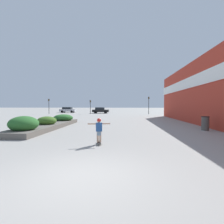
# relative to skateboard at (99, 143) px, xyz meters

# --- Properties ---
(ground_plane) EXTENTS (300.00, 300.00, 0.00)m
(ground_plane) POSITION_rel_skateboard_xyz_m (0.08, -3.88, -0.07)
(ground_plane) COLOR gray
(building_wall_right) EXTENTS (0.67, 32.40, 6.47)m
(building_wall_right) POSITION_rel_skateboard_xyz_m (8.50, 7.06, 3.18)
(building_wall_right) COLOR #B23323
(building_wall_right) RESTS_ON ground_plane
(planter_box) EXTENTS (1.98, 10.19, 1.22)m
(planter_box) POSITION_rel_skateboard_xyz_m (-5.08, 5.50, 0.36)
(planter_box) COLOR #605B54
(planter_box) RESTS_ON ground_plane
(skateboard) EXTENTS (0.30, 0.79, 0.09)m
(skateboard) POSITION_rel_skateboard_xyz_m (0.00, 0.00, 0.00)
(skateboard) COLOR black
(skateboard) RESTS_ON ground_plane
(skateboarder) EXTENTS (1.09, 0.26, 1.17)m
(skateboarder) POSITION_rel_skateboard_xyz_m (0.00, -0.00, 0.73)
(skateboarder) COLOR tan
(skateboarder) RESTS_ON skateboard
(trash_bin) EXTENTS (0.57, 0.57, 1.07)m
(trash_bin) POSITION_rel_skateboard_xyz_m (7.32, 5.23, 0.46)
(trash_bin) COLOR #514C47
(trash_bin) RESTS_ON ground_plane
(car_leftmost) EXTENTS (4.18, 2.05, 1.47)m
(car_leftmost) POSITION_rel_skateboard_xyz_m (-14.00, 37.37, 0.70)
(car_leftmost) COLOR #BCBCC1
(car_leftmost) RESTS_ON ground_plane
(car_center_left) EXTENTS (4.66, 1.98, 1.48)m
(car_center_left) POSITION_rel_skateboard_xyz_m (15.75, 34.41, 0.72)
(car_center_left) COLOR black
(car_center_left) RESTS_ON ground_plane
(car_center_right) EXTENTS (3.96, 1.93, 1.44)m
(car_center_right) POSITION_rel_skateboard_xyz_m (-4.64, 33.79, 0.68)
(car_center_right) COLOR black
(car_center_right) RESTS_ON ground_plane
(traffic_light_left) EXTENTS (0.28, 0.30, 3.08)m
(traffic_light_left) POSITION_rel_skateboard_xyz_m (-6.48, 30.41, 2.06)
(traffic_light_left) COLOR black
(traffic_light_left) RESTS_ON ground_plane
(traffic_light_right) EXTENTS (0.28, 0.30, 3.78)m
(traffic_light_right) POSITION_rel_skateboard_xyz_m (6.47, 30.21, 2.48)
(traffic_light_right) COLOR black
(traffic_light_right) RESTS_ON ground_plane
(traffic_light_far_left) EXTENTS (0.28, 0.30, 3.39)m
(traffic_light_far_left) POSITION_rel_skateboard_xyz_m (-15.99, 30.19, 2.25)
(traffic_light_far_left) COLOR black
(traffic_light_far_left) RESTS_ON ground_plane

